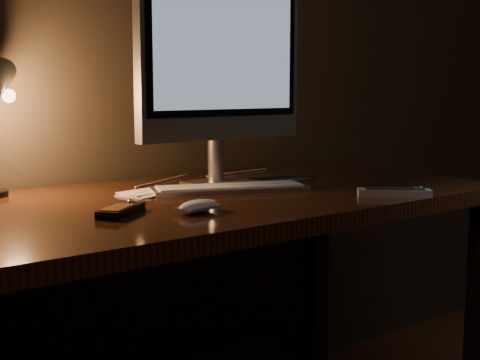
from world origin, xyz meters
TOP-DOWN VIEW (x-y plane):
  - desk at (0.00, 1.93)m, footprint 1.60×0.75m
  - monitor at (0.18, 1.97)m, footprint 0.53×0.16m
  - keyboard at (0.13, 1.87)m, footprint 0.41×0.25m
  - mousepad at (0.33, 1.98)m, footprint 0.24×0.20m
  - mouse at (-0.11, 1.67)m, footprint 0.11×0.07m
  - media_remote at (-0.25, 1.75)m, footprint 0.14×0.12m
  - tv_remote at (0.39, 1.55)m, footprint 0.16×0.15m
  - papers at (-0.07, 1.95)m, footprint 0.16×0.13m
  - cable at (0.22, 2.12)m, footprint 0.52×0.16m

SIDE VIEW (x-z plane):
  - desk at x=0.00m, z-range 0.25..1.00m
  - mousepad at x=0.33m, z-range 0.75..0.75m
  - cable at x=0.22m, z-range 0.75..0.75m
  - papers at x=-0.07m, z-range 0.75..0.76m
  - keyboard at x=0.13m, z-range 0.75..0.76m
  - media_remote at x=-0.25m, z-range 0.75..0.77m
  - mouse at x=-0.11m, z-range 0.75..0.77m
  - tv_remote at x=0.39m, z-range 0.75..0.77m
  - monitor at x=0.18m, z-range 0.80..1.36m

